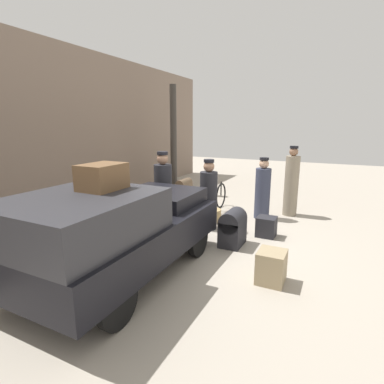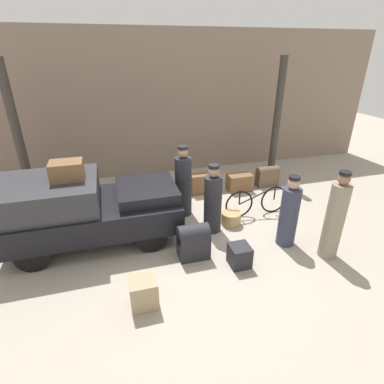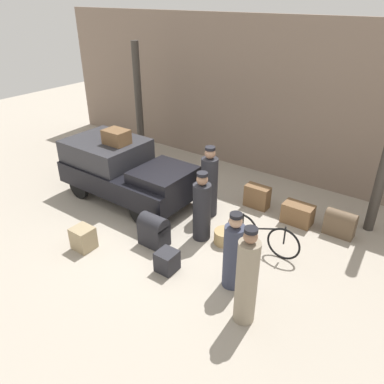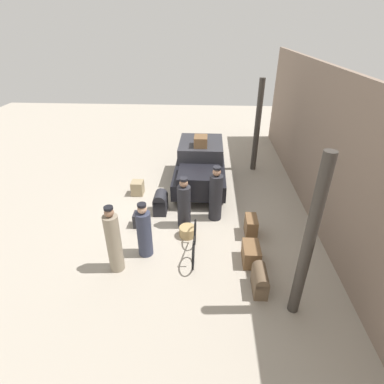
{
  "view_description": "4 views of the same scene",
  "coord_description": "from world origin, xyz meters",
  "px_view_note": "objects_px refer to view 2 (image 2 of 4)",
  "views": [
    {
      "loc": [
        -5.6,
        -2.66,
        2.42
      ],
      "look_at": [
        0.2,
        0.2,
        0.95
      ],
      "focal_mm": 28.0,
      "sensor_mm": 36.0,
      "label": 1
    },
    {
      "loc": [
        -1.48,
        -5.69,
        3.87
      ],
      "look_at": [
        0.2,
        0.2,
        0.95
      ],
      "focal_mm": 28.0,
      "sensor_mm": 36.0,
      "label": 2
    },
    {
      "loc": [
        4.65,
        -5.88,
        5.0
      ],
      "look_at": [
        0.2,
        0.2,
        0.95
      ],
      "focal_mm": 35.0,
      "sensor_mm": 36.0,
      "label": 3
    },
    {
      "loc": [
        8.24,
        0.65,
        5.52
      ],
      "look_at": [
        0.2,
        0.2,
        0.95
      ],
      "focal_mm": 28.0,
      "sensor_mm": 36.0,
      "label": 4
    }
  ],
  "objects_px": {
    "suitcase_black_upright": "(240,256)",
    "trunk_wicker_pale": "(193,241)",
    "porter_with_bicycle": "(213,202)",
    "conductor_in_dark_uniform": "(289,214)",
    "suitcase_tan_flat": "(144,292)",
    "suitcase_small_leather": "(239,182)",
    "bicycle": "(257,202)",
    "porter_standing_middle": "(183,184)",
    "trunk_on_truck_roof": "(67,170)",
    "wicker_basket": "(231,218)",
    "trunk_umber_medium": "(201,184)",
    "truck": "(84,207)",
    "trunk_barrel_dark": "(267,176)",
    "porter_carrying_trunk": "(335,219)"
  },
  "relations": [
    {
      "from": "suitcase_black_upright",
      "to": "trunk_wicker_pale",
      "type": "bearing_deg",
      "value": 147.17
    },
    {
      "from": "porter_with_bicycle",
      "to": "conductor_in_dark_uniform",
      "type": "xyz_separation_m",
      "value": [
        1.37,
        -0.94,
        -0.02
      ]
    },
    {
      "from": "suitcase_tan_flat",
      "to": "suitcase_small_leather",
      "type": "relative_size",
      "value": 0.71
    },
    {
      "from": "bicycle",
      "to": "porter_standing_middle",
      "type": "xyz_separation_m",
      "value": [
        -1.77,
        0.58,
        0.45
      ]
    },
    {
      "from": "trunk_on_truck_roof",
      "to": "suitcase_small_leather",
      "type": "bearing_deg",
      "value": 18.08
    },
    {
      "from": "wicker_basket",
      "to": "trunk_umber_medium",
      "type": "xyz_separation_m",
      "value": [
        -0.17,
        1.86,
        0.14
      ]
    },
    {
      "from": "bicycle",
      "to": "trunk_on_truck_roof",
      "type": "xyz_separation_m",
      "value": [
        -4.32,
        0.02,
        1.3
      ]
    },
    {
      "from": "truck",
      "to": "trunk_barrel_dark",
      "type": "relative_size",
      "value": 5.39
    },
    {
      "from": "bicycle",
      "to": "porter_with_bicycle",
      "type": "height_order",
      "value": "porter_with_bicycle"
    },
    {
      "from": "suitcase_tan_flat",
      "to": "suitcase_black_upright",
      "type": "relative_size",
      "value": 1.16
    },
    {
      "from": "wicker_basket",
      "to": "suitcase_black_upright",
      "type": "relative_size",
      "value": 1.1
    },
    {
      "from": "wicker_basket",
      "to": "trunk_wicker_pale",
      "type": "xyz_separation_m",
      "value": [
        -1.24,
        -0.97,
        0.23
      ]
    },
    {
      "from": "bicycle",
      "to": "porter_carrying_trunk",
      "type": "xyz_separation_m",
      "value": [
        0.65,
        -1.94,
        0.48
      ]
    },
    {
      "from": "trunk_barrel_dark",
      "to": "trunk_on_truck_roof",
      "type": "relative_size",
      "value": 1.07
    },
    {
      "from": "suitcase_tan_flat",
      "to": "wicker_basket",
      "type": "bearing_deg",
      "value": 39.87
    },
    {
      "from": "conductor_in_dark_uniform",
      "to": "trunk_umber_medium",
      "type": "xyz_separation_m",
      "value": [
        -1.0,
        2.94,
        -0.43
      ]
    },
    {
      "from": "conductor_in_dark_uniform",
      "to": "trunk_barrel_dark",
      "type": "distance_m",
      "value": 3.14
    },
    {
      "from": "trunk_wicker_pale",
      "to": "trunk_on_truck_roof",
      "type": "relative_size",
      "value": 1.16
    },
    {
      "from": "porter_with_bicycle",
      "to": "trunk_barrel_dark",
      "type": "xyz_separation_m",
      "value": [
        2.51,
        1.96,
        -0.42
      ]
    },
    {
      "from": "trunk_barrel_dark",
      "to": "trunk_umber_medium",
      "type": "bearing_deg",
      "value": 179.01
    },
    {
      "from": "suitcase_black_upright",
      "to": "trunk_barrel_dark",
      "type": "relative_size",
      "value": 0.64
    },
    {
      "from": "suitcase_black_upright",
      "to": "suitcase_tan_flat",
      "type": "bearing_deg",
      "value": -165.35
    },
    {
      "from": "wicker_basket",
      "to": "porter_with_bicycle",
      "type": "distance_m",
      "value": 0.81
    },
    {
      "from": "wicker_basket",
      "to": "porter_carrying_trunk",
      "type": "bearing_deg",
      "value": -49.7
    },
    {
      "from": "porter_with_bicycle",
      "to": "trunk_umber_medium",
      "type": "xyz_separation_m",
      "value": [
        0.37,
        2.0,
        -0.45
      ]
    },
    {
      "from": "conductor_in_dark_uniform",
      "to": "trunk_barrel_dark",
      "type": "relative_size",
      "value": 2.34
    },
    {
      "from": "truck",
      "to": "trunk_umber_medium",
      "type": "xyz_separation_m",
      "value": [
        3.16,
        1.6,
        -0.53
      ]
    },
    {
      "from": "porter_carrying_trunk",
      "to": "trunk_wicker_pale",
      "type": "xyz_separation_m",
      "value": [
        -2.68,
        0.73,
        -0.48
      ]
    },
    {
      "from": "trunk_wicker_pale",
      "to": "suitcase_black_upright",
      "type": "relative_size",
      "value": 1.68
    },
    {
      "from": "trunk_barrel_dark",
      "to": "conductor_in_dark_uniform",
      "type": "bearing_deg",
      "value": -111.33
    },
    {
      "from": "trunk_umber_medium",
      "to": "suitcase_small_leather",
      "type": "relative_size",
      "value": 0.89
    },
    {
      "from": "conductor_in_dark_uniform",
      "to": "trunk_on_truck_roof",
      "type": "xyz_separation_m",
      "value": [
        -4.36,
        1.34,
        0.96
      ]
    },
    {
      "from": "suitcase_small_leather",
      "to": "trunk_on_truck_roof",
      "type": "distance_m",
      "value": 4.96
    },
    {
      "from": "suitcase_small_leather",
      "to": "truck",
      "type": "bearing_deg",
      "value": -161.13
    },
    {
      "from": "porter_with_bicycle",
      "to": "trunk_umber_medium",
      "type": "relative_size",
      "value": 2.58
    },
    {
      "from": "porter_with_bicycle",
      "to": "bicycle",
      "type": "bearing_deg",
      "value": 15.75
    },
    {
      "from": "porter_carrying_trunk",
      "to": "trunk_umber_medium",
      "type": "relative_size",
      "value": 2.93
    },
    {
      "from": "porter_with_bicycle",
      "to": "suitcase_small_leather",
      "type": "relative_size",
      "value": 2.3
    },
    {
      "from": "wicker_basket",
      "to": "trunk_umber_medium",
      "type": "height_order",
      "value": "trunk_umber_medium"
    },
    {
      "from": "bicycle",
      "to": "trunk_umber_medium",
      "type": "xyz_separation_m",
      "value": [
        -0.96,
        1.63,
        -0.08
      ]
    },
    {
      "from": "truck",
      "to": "suitcase_black_upright",
      "type": "relative_size",
      "value": 8.36
    },
    {
      "from": "truck",
      "to": "porter_with_bicycle",
      "type": "relative_size",
      "value": 2.23
    },
    {
      "from": "wicker_basket",
      "to": "porter_carrying_trunk",
      "type": "xyz_separation_m",
      "value": [
        1.44,
        -1.7,
        0.71
      ]
    },
    {
      "from": "bicycle",
      "to": "conductor_in_dark_uniform",
      "type": "height_order",
      "value": "conductor_in_dark_uniform"
    },
    {
      "from": "suitcase_tan_flat",
      "to": "suitcase_black_upright",
      "type": "bearing_deg",
      "value": 14.65
    },
    {
      "from": "porter_standing_middle",
      "to": "trunk_umber_medium",
      "type": "relative_size",
      "value": 2.85
    },
    {
      "from": "suitcase_small_leather",
      "to": "suitcase_black_upright",
      "type": "bearing_deg",
      "value": -114.02
    },
    {
      "from": "porter_standing_middle",
      "to": "trunk_barrel_dark",
      "type": "bearing_deg",
      "value": 18.87
    },
    {
      "from": "bicycle",
      "to": "porter_standing_middle",
      "type": "height_order",
      "value": "porter_standing_middle"
    },
    {
      "from": "truck",
      "to": "trunk_barrel_dark",
      "type": "distance_m",
      "value": 5.54
    }
  ]
}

